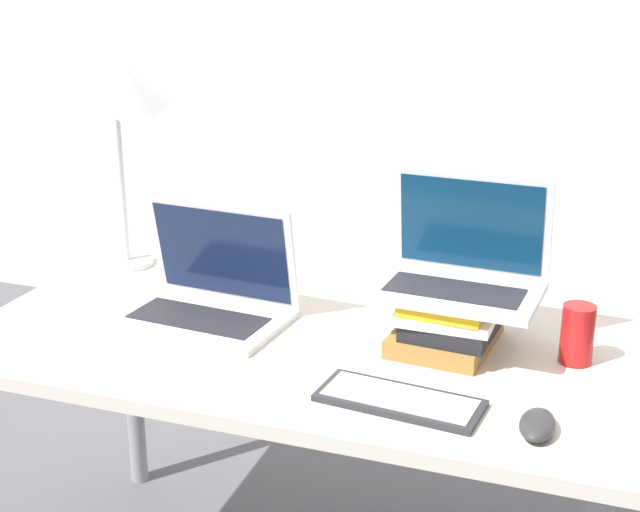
{
  "coord_description": "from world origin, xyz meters",
  "views": [
    {
      "loc": [
        0.63,
        -1.26,
        1.5
      ],
      "look_at": [
        0.04,
        0.4,
        0.9
      ],
      "focal_mm": 50.0,
      "sensor_mm": 36.0,
      "label": 1
    }
  ],
  "objects_px": {
    "wireless_keyboard": "(400,400)",
    "mouse": "(537,425)",
    "desk_lamp": "(132,108)",
    "soda_can": "(577,334)",
    "laptop_on_books": "(461,269)",
    "laptop_left": "(208,296)",
    "book_stack": "(450,319)"
  },
  "relations": [
    {
      "from": "laptop_left",
      "to": "desk_lamp",
      "type": "relative_size",
      "value": 0.68
    },
    {
      "from": "laptop_left",
      "to": "book_stack",
      "type": "distance_m",
      "value": 0.54
    },
    {
      "from": "laptop_left",
      "to": "soda_can",
      "type": "distance_m",
      "value": 0.8
    },
    {
      "from": "mouse",
      "to": "desk_lamp",
      "type": "distance_m",
      "value": 1.23
    },
    {
      "from": "desk_lamp",
      "to": "laptop_left",
      "type": "bearing_deg",
      "value": -36.12
    },
    {
      "from": "laptop_on_books",
      "to": "desk_lamp",
      "type": "xyz_separation_m",
      "value": [
        -0.85,
        0.17,
        0.25
      ]
    },
    {
      "from": "laptop_on_books",
      "to": "mouse",
      "type": "relative_size",
      "value": 3.08
    },
    {
      "from": "laptop_on_books",
      "to": "desk_lamp",
      "type": "height_order",
      "value": "desk_lamp"
    },
    {
      "from": "laptop_left",
      "to": "book_stack",
      "type": "height_order",
      "value": "laptop_left"
    },
    {
      "from": "laptop_on_books",
      "to": "laptop_left",
      "type": "bearing_deg",
      "value": -174.97
    },
    {
      "from": "book_stack",
      "to": "soda_can",
      "type": "distance_m",
      "value": 0.26
    },
    {
      "from": "book_stack",
      "to": "wireless_keyboard",
      "type": "relative_size",
      "value": 0.88
    },
    {
      "from": "mouse",
      "to": "laptop_left",
      "type": "bearing_deg",
      "value": 160.34
    },
    {
      "from": "wireless_keyboard",
      "to": "desk_lamp",
      "type": "relative_size",
      "value": 0.55
    },
    {
      "from": "book_stack",
      "to": "desk_lamp",
      "type": "distance_m",
      "value": 0.93
    },
    {
      "from": "book_stack",
      "to": "wireless_keyboard",
      "type": "xyz_separation_m",
      "value": [
        -0.03,
        -0.28,
        -0.05
      ]
    },
    {
      "from": "mouse",
      "to": "wireless_keyboard",
      "type": "bearing_deg",
      "value": 174.98
    },
    {
      "from": "book_stack",
      "to": "mouse",
      "type": "height_order",
      "value": "book_stack"
    },
    {
      "from": "book_stack",
      "to": "desk_lamp",
      "type": "relative_size",
      "value": 0.48
    },
    {
      "from": "laptop_on_books",
      "to": "mouse",
      "type": "bearing_deg",
      "value": -57.68
    },
    {
      "from": "laptop_left",
      "to": "soda_can",
      "type": "height_order",
      "value": "laptop_left"
    },
    {
      "from": "soda_can",
      "to": "desk_lamp",
      "type": "height_order",
      "value": "desk_lamp"
    },
    {
      "from": "wireless_keyboard",
      "to": "mouse",
      "type": "height_order",
      "value": "mouse"
    },
    {
      "from": "wireless_keyboard",
      "to": "desk_lamp",
      "type": "xyz_separation_m",
      "value": [
        -0.8,
        0.46,
        0.41
      ]
    },
    {
      "from": "wireless_keyboard",
      "to": "soda_can",
      "type": "height_order",
      "value": "soda_can"
    },
    {
      "from": "laptop_on_books",
      "to": "soda_can",
      "type": "xyz_separation_m",
      "value": [
        0.24,
        -0.01,
        -0.11
      ]
    },
    {
      "from": "mouse",
      "to": "soda_can",
      "type": "bearing_deg",
      "value": 82.68
    },
    {
      "from": "book_stack",
      "to": "soda_can",
      "type": "bearing_deg",
      "value": 0.48
    },
    {
      "from": "book_stack",
      "to": "laptop_on_books",
      "type": "bearing_deg",
      "value": 41.82
    },
    {
      "from": "wireless_keyboard",
      "to": "mouse",
      "type": "relative_size",
      "value": 2.77
    },
    {
      "from": "mouse",
      "to": "desk_lamp",
      "type": "xyz_separation_m",
      "value": [
        -1.05,
        0.49,
        0.41
      ]
    },
    {
      "from": "laptop_left",
      "to": "laptop_on_books",
      "type": "xyz_separation_m",
      "value": [
        0.55,
        0.05,
        0.12
      ]
    }
  ]
}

